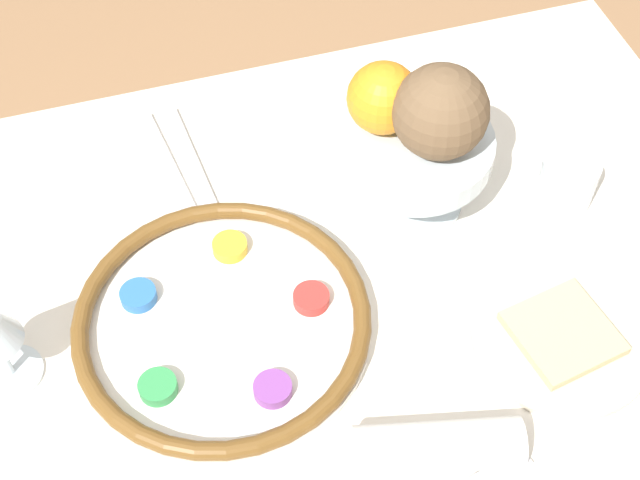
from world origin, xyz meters
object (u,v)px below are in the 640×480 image
at_px(seder_plate, 222,322).
at_px(orange_fruit, 383,98).
at_px(fruit_stand, 412,154).
at_px(coconut, 441,112).
at_px(bread_plate, 562,336).
at_px(cup_near, 566,182).
at_px(napkin_roll, 438,446).

bearing_deg(seder_plate, orange_fruit, 32.79).
height_order(fruit_stand, coconut, coconut).
bearing_deg(orange_fruit, coconut, -46.76).
xyz_separation_m(bread_plate, cup_near, (0.09, 0.18, 0.03)).
xyz_separation_m(napkin_roll, cup_near, (0.27, 0.27, 0.01)).
relative_size(seder_plate, orange_fruit, 3.94).
distance_m(fruit_stand, orange_fruit, 0.08).
bearing_deg(bread_plate, seder_plate, 161.12).
bearing_deg(napkin_roll, bread_plate, 25.95).
xyz_separation_m(seder_plate, orange_fruit, (0.23, 0.15, 0.14)).
xyz_separation_m(orange_fruit, napkin_roll, (-0.06, -0.36, -0.13)).
relative_size(coconut, cup_near, 1.51).
distance_m(napkin_roll, cup_near, 0.38).
height_order(fruit_stand, cup_near, fruit_stand).
relative_size(fruit_stand, napkin_roll, 1.08).
bearing_deg(fruit_stand, coconut, -46.61).
height_order(seder_plate, orange_fruit, orange_fruit).
distance_m(orange_fruit, bread_plate, 0.33).
bearing_deg(cup_near, bread_plate, -116.12).
bearing_deg(cup_near, coconut, 167.20).
xyz_separation_m(fruit_stand, coconut, (0.02, -0.02, 0.08)).
xyz_separation_m(fruit_stand, orange_fruit, (-0.03, 0.03, 0.07)).
height_order(bread_plate, cup_near, cup_near).
bearing_deg(seder_plate, coconut, 19.46).
bearing_deg(orange_fruit, napkin_roll, -99.66).
bearing_deg(fruit_stand, bread_plate, -68.79).
xyz_separation_m(seder_plate, napkin_roll, (0.17, -0.21, 0.01)).
relative_size(seder_plate, fruit_stand, 1.75).
height_order(seder_plate, bread_plate, seder_plate).
xyz_separation_m(fruit_stand, napkin_roll, (-0.09, -0.33, -0.06)).
bearing_deg(seder_plate, cup_near, 7.91).
bearing_deg(coconut, seder_plate, -160.54).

